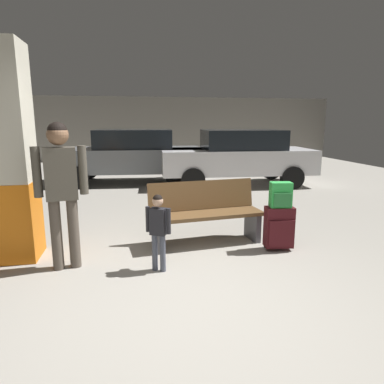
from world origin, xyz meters
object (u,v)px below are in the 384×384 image
Objects in this scene: child at (158,224)px; parked_car_far at (130,155)px; bench at (205,213)px; structural_pillar at (8,156)px; suitcase at (279,227)px; parked_car_near at (238,156)px; adult at (61,180)px; backpack_bright at (281,195)px.

child is 0.22× the size of parked_car_far.
bench is at bearing 48.51° from child.
structural_pillar is 2.68m from bench.
bench is at bearing 153.23° from suitcase.
structural_pillar is 6.34m from parked_car_near.
structural_pillar reaches higher than suitcase.
child is at bearing -131.49° from bench.
structural_pillar is at bearing 174.06° from suitcase.
parked_car_far is (-1.94, 5.76, 0.48)m from suitcase.
suitcase is at bearing -26.77° from bench.
suitcase is at bearing -101.14° from parked_car_near.
backpack_bright is at bearing 2.11° from adult.
structural_pillar is 3.51m from backpack_bright.
suitcase is at bearing 2.12° from adult.
structural_pillar is 4.42× the size of suitcase.
parked_car_near is at bearing 63.38° from child.
parked_car_far is at bearing 108.61° from backpack_bright.
structural_pillar is at bearing 146.24° from adult.
adult reaches higher than suitcase.
parked_car_far is (-0.26, 6.14, 0.24)m from child.
adult is at bearing -97.95° from parked_car_far.
parked_car_near is at bearing 78.86° from suitcase.
child is 1.23m from adult.
structural_pillar is at bearing -134.28° from parked_car_near.
parked_car_far is at bearing 74.40° from structural_pillar.
child is 0.53× the size of adult.
parked_car_near is (3.72, 4.98, -0.27)m from adult.
suitcase is 0.45m from backpack_bright.
suitcase is 1.78× the size of backpack_bright.
child is at bearing -22.65° from structural_pillar.
adult is at bearing -177.89° from backpack_bright.
parked_car_far is at bearing 108.61° from suitcase.
parked_car_near is at bearing -16.87° from parked_car_far.
child is (-1.68, -0.38, -0.20)m from backpack_bright.
suitcase is at bearing -5.94° from structural_pillar.
bench is at bearing -113.15° from parked_car_near.
child is 6.15m from parked_car_far.
structural_pillar reaches higher than backpack_bright.
child reaches higher than suitcase.
parked_car_far is at bearing 92.46° from child.
adult reaches higher than backpack_bright.
parked_car_near is (2.90, -0.88, 0.00)m from parked_car_far.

